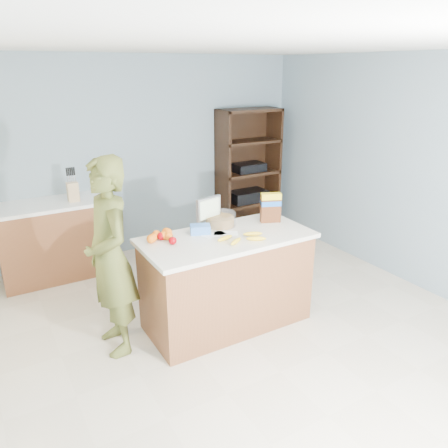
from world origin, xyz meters
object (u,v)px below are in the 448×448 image
cereal_box (271,205)px  shelving_unit (246,174)px  person (110,258)px  counter_peninsula (227,284)px  tv (209,210)px

cereal_box → shelving_unit: bearing=63.0°
shelving_unit → person: 3.19m
shelving_unit → counter_peninsula: bearing=-127.1°
person → shelving_unit: bearing=125.0°
counter_peninsula → person: (-1.02, 0.17, 0.44)m
shelving_unit → person: (-2.57, -1.88, -0.01)m
person → cereal_box: person is taller
counter_peninsula → cereal_box: (0.56, 0.11, 0.66)m
shelving_unit → tv: (-1.56, -1.72, 0.19)m
cereal_box → tv: bearing=159.1°
shelving_unit → tv: bearing=-132.1°
counter_peninsula → shelving_unit: shelving_unit is taller
person → cereal_box: 1.60m
shelving_unit → cereal_box: size_ratio=6.15×
counter_peninsula → cereal_box: bearing=11.3°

